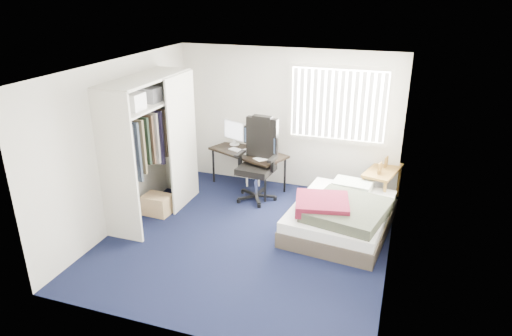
{
  "coord_description": "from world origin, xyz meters",
  "views": [
    {
      "loc": [
        2.01,
        -5.52,
        3.47
      ],
      "look_at": [
        -0.0,
        0.4,
        0.96
      ],
      "focal_mm": 32.0,
      "sensor_mm": 36.0,
      "label": 1
    }
  ],
  "objects_px": {
    "nightstand": "(383,173)",
    "desk": "(249,149)",
    "bed": "(341,215)",
    "office_chair": "(258,168)"
  },
  "relations": [
    {
      "from": "desk",
      "to": "office_chair",
      "type": "bearing_deg",
      "value": -51.34
    },
    {
      "from": "desk",
      "to": "bed",
      "type": "bearing_deg",
      "value": -30.74
    },
    {
      "from": "desk",
      "to": "nightstand",
      "type": "bearing_deg",
      "value": 2.35
    },
    {
      "from": "nightstand",
      "to": "desk",
      "type": "bearing_deg",
      "value": -177.65
    },
    {
      "from": "desk",
      "to": "nightstand",
      "type": "distance_m",
      "value": 2.35
    },
    {
      "from": "office_chair",
      "to": "nightstand",
      "type": "relative_size",
      "value": 1.48
    },
    {
      "from": "office_chair",
      "to": "bed",
      "type": "xyz_separation_m",
      "value": [
        1.55,
        -0.73,
        -0.28
      ]
    },
    {
      "from": "office_chair",
      "to": "bed",
      "type": "relative_size",
      "value": 0.72
    },
    {
      "from": "desk",
      "to": "office_chair",
      "type": "xyz_separation_m",
      "value": [
        0.3,
        -0.37,
        -0.18
      ]
    },
    {
      "from": "office_chair",
      "to": "nightstand",
      "type": "height_order",
      "value": "office_chair"
    }
  ]
}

